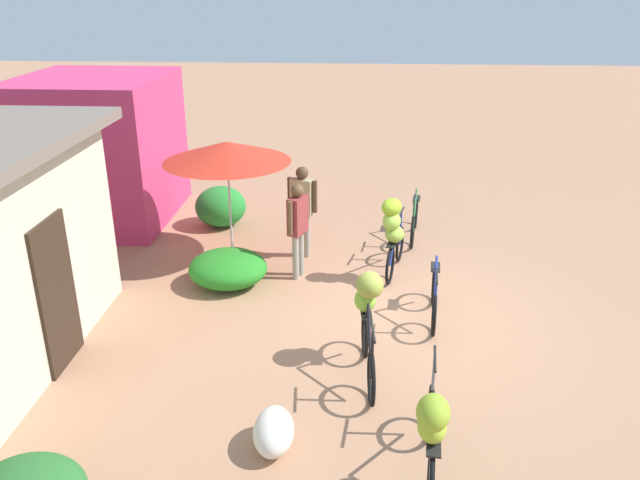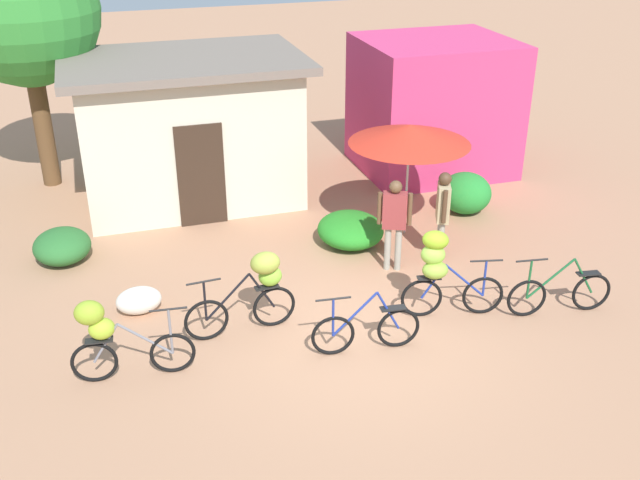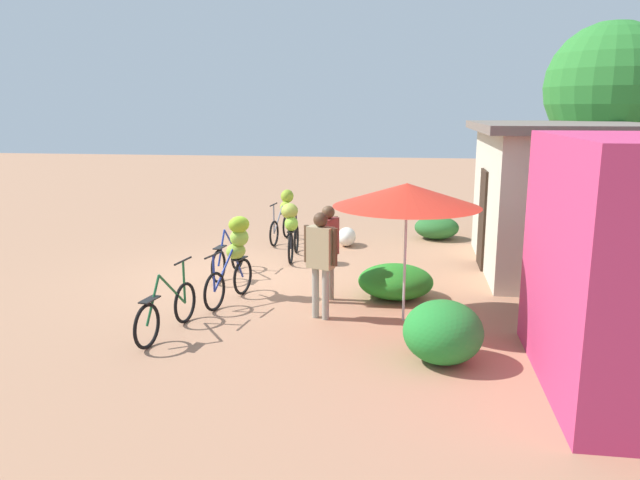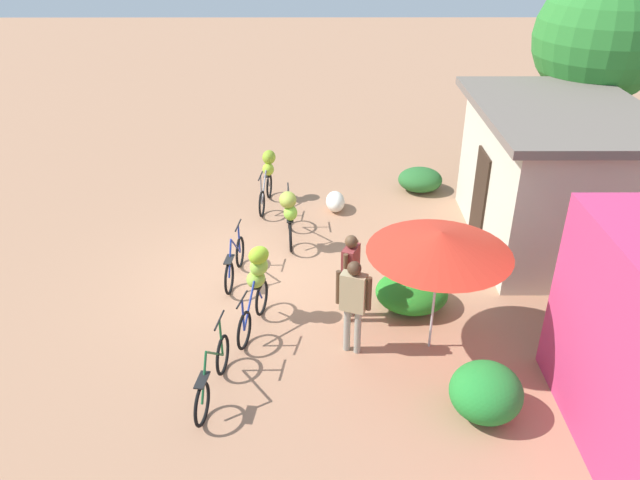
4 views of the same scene
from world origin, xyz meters
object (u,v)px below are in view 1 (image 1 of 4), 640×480
(bicycle_by_shop, at_px, (393,231))
(produce_sack, at_px, (274,432))
(market_umbrella, at_px, (227,152))
(bicycle_leftmost, at_px, (432,428))
(bicycle_rightmost, at_px, (414,220))
(person_vendor, at_px, (298,221))
(bicycle_center_loaded, at_px, (434,297))
(bicycle_near_pile, at_px, (368,314))
(person_bystander, at_px, (302,202))
(shop_pink, at_px, (99,149))

(bicycle_by_shop, relative_size, produce_sack, 2.25)
(market_umbrella, height_order, bicycle_leftmost, market_umbrella)
(bicycle_by_shop, bearing_deg, bicycle_leftmost, -178.03)
(produce_sack, bearing_deg, bicycle_leftmost, -106.04)
(bicycle_rightmost, distance_m, person_vendor, 2.90)
(bicycle_center_loaded, distance_m, produce_sack, 3.61)
(bicycle_near_pile, xyz_separation_m, bicycle_by_shop, (2.72, -0.44, 0.06))
(bicycle_leftmost, relative_size, person_bystander, 0.98)
(bicycle_center_loaded, xyz_separation_m, bicycle_rightmost, (3.20, 0.06, 0.00))
(shop_pink, relative_size, person_vendor, 1.95)
(bicycle_near_pile, bearing_deg, shop_pink, 45.78)
(bicycle_center_loaded, height_order, produce_sack, bicycle_center_loaded)
(shop_pink, distance_m, bicycle_by_shop, 6.50)
(bicycle_center_loaded, bearing_deg, produce_sack, 146.27)
(shop_pink, bearing_deg, person_vendor, -122.00)
(bicycle_center_loaded, relative_size, person_bystander, 0.94)
(produce_sack, bearing_deg, market_umbrella, 15.67)
(bicycle_rightmost, distance_m, produce_sack, 6.49)
(bicycle_by_shop, bearing_deg, person_vendor, 93.56)
(bicycle_rightmost, distance_m, person_bystander, 2.42)
(bicycle_rightmost, height_order, person_bystander, person_bystander)
(market_umbrella, relative_size, bicycle_center_loaded, 1.40)
(market_umbrella, bearing_deg, person_vendor, -121.37)
(person_bystander, bearing_deg, bicycle_rightmost, -63.98)
(bicycle_center_loaded, xyz_separation_m, bicycle_by_shop, (1.39, 0.56, 0.49))
(bicycle_center_loaded, bearing_deg, bicycle_leftmost, 173.50)
(bicycle_by_shop, distance_m, bicycle_rightmost, 1.94)
(bicycle_center_loaded, height_order, person_vendor, person_vendor)
(market_umbrella, relative_size, bicycle_near_pile, 1.31)
(shop_pink, xyz_separation_m, market_umbrella, (-1.93, -3.06, 0.49))
(market_umbrella, xyz_separation_m, bicycle_near_pile, (-3.41, -2.43, -1.18))
(bicycle_leftmost, xyz_separation_m, bicycle_near_pile, (2.13, 0.60, 0.05))
(shop_pink, distance_m, person_vendor, 5.14)
(produce_sack, bearing_deg, bicycle_by_shop, -18.18)
(market_umbrella, distance_m, person_bystander, 1.58)
(produce_sack, xyz_separation_m, person_vendor, (4.29, 0.14, 0.79))
(bicycle_leftmost, distance_m, bicycle_center_loaded, 3.50)
(person_vendor, bearing_deg, bicycle_center_loaded, -121.08)
(bicycle_rightmost, bearing_deg, person_vendor, 132.50)
(bicycle_center_loaded, xyz_separation_m, person_bystander, (2.18, 2.14, 0.68))
(bicycle_center_loaded, bearing_deg, bicycle_by_shop, 21.99)
(bicycle_by_shop, bearing_deg, bicycle_near_pile, 170.90)
(bicycle_leftmost, relative_size, bicycle_rightmost, 0.98)
(bicycle_leftmost, relative_size, person_vendor, 1.00)
(bicycle_by_shop, relative_size, bicycle_rightmost, 0.93)
(bicycle_leftmost, height_order, person_vendor, person_vendor)
(shop_pink, distance_m, person_bystander, 4.72)
(bicycle_near_pile, bearing_deg, bicycle_rightmost, -11.70)
(bicycle_near_pile, xyz_separation_m, bicycle_rightmost, (4.53, -0.94, -0.42))
(bicycle_by_shop, distance_m, produce_sack, 4.66)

